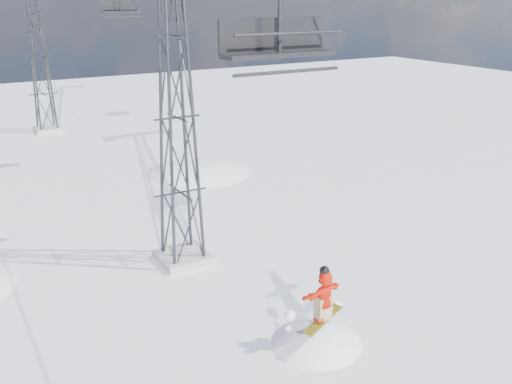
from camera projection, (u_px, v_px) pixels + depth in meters
snow_terrain at (10, 345)px, 32.89m from camera, size 39.00×37.00×22.00m
lift_tower_near at (177, 119)px, 19.79m from camera, size 5.20×1.80×11.43m
lift_tower_far at (39, 55)px, 40.18m from camera, size 5.20×1.80×11.43m
lift_chair_near at (277, 41)px, 9.53m from camera, size 2.05×0.59×2.54m
lift_chair_mid at (120, 8)px, 29.94m from camera, size 1.99×0.57×2.47m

